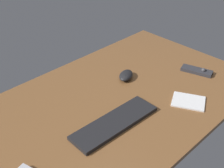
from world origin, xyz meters
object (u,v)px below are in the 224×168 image
Objects in this scene: keyboard at (115,123)px; notepad at (188,101)px; media_remote at (197,71)px; computer_mouse at (126,75)px.

keyboard is 2.73× the size of notepad.
keyboard is 60.06cm from media_remote.
media_remote is at bearing -61.58° from computer_mouse.
media_remote is (60.04, -1.44, 0.12)cm from keyboard.
media_remote reaches higher than notepad.
notepad is at bearing -106.26° from computer_mouse.
keyboard is at bearing 159.69° from notepad.
media_remote is 27.73cm from notepad.
notepad is at bearing -82.24° from media_remote.
computer_mouse reaches higher than media_remote.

